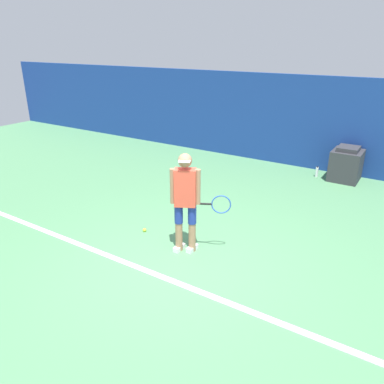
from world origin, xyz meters
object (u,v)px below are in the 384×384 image
(tennis_player, at_px, (186,199))
(water_bottle, at_px, (317,172))
(tennis_ball, at_px, (145,230))
(covered_chair, at_px, (346,164))

(tennis_player, bearing_deg, water_bottle, 52.58)
(tennis_player, relative_size, tennis_ball, 24.89)
(tennis_player, xyz_separation_m, tennis_ball, (-1.02, 0.13, -0.91))
(tennis_ball, relative_size, water_bottle, 0.24)
(tennis_player, xyz_separation_m, water_bottle, (0.84, 4.87, -0.81))
(covered_chair, bearing_deg, tennis_player, -106.45)
(tennis_player, distance_m, water_bottle, 5.01)
(covered_chair, height_order, water_bottle, covered_chair)
(water_bottle, bearing_deg, tennis_ball, -111.33)
(tennis_ball, height_order, covered_chair, covered_chair)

